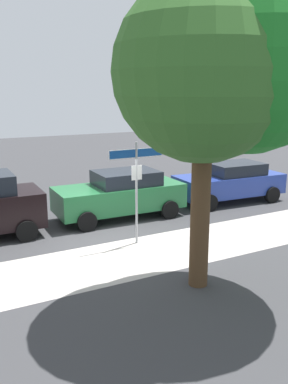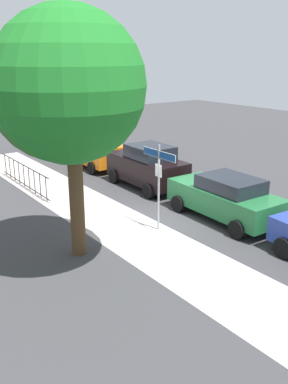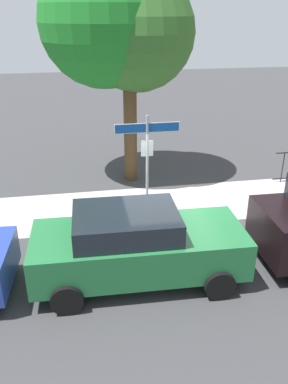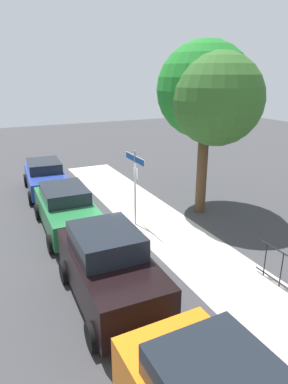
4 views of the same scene
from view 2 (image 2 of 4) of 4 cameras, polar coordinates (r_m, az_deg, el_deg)
The scene contains 9 objects.
ground_plane at distance 15.42m, azimuth 1.79°, elevation -4.00°, with size 60.00×60.00×0.00m, color #38383A.
sidewalk_strip at distance 16.30m, azimuth -6.17°, elevation -2.85°, with size 24.00×2.60×0.00m, color #AFA69F.
street_sign at distance 14.08m, azimuth 2.01°, elevation 2.93°, with size 1.67×0.07×2.98m.
shade_tree at distance 11.55m, azimuth -11.16°, elevation 13.27°, with size 4.79×3.96×7.01m.
car_green at distance 15.64m, azimuth 10.85°, elevation -0.70°, with size 4.51×2.10×1.65m.
car_black at distance 19.07m, azimuth 0.45°, elevation 3.47°, with size 4.10×2.08×1.96m.
car_orange at distance 22.97m, azimuth -6.84°, elevation 5.80°, with size 4.42×2.18×1.87m.
car_silver at distance 27.32m, azimuth -11.35°, elevation 7.37°, with size 4.12×2.15×1.69m.
iron_fence at distance 19.93m, azimuth -15.81°, elevation 2.18°, with size 5.46×0.04×1.07m.
Camera 2 is at (-11.23, 8.83, 5.82)m, focal length 39.79 mm.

